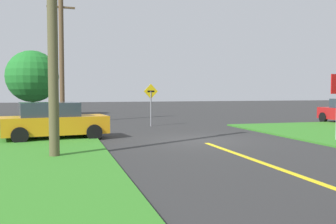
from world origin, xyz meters
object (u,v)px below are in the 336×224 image
at_px(utility_pole_near, 52,20).
at_px(utility_pole_mid, 62,59).
at_px(direction_sign, 151,100).
at_px(parked_car_near_building, 54,121).
at_px(oak_tree_left, 32,76).

relative_size(utility_pole_near, utility_pole_mid, 1.01).
bearing_deg(utility_pole_mid, direction_sign, -37.02).
distance_m(utility_pole_near, direction_sign, 11.51).
xyz_separation_m(parked_car_near_building, utility_pole_mid, (0.40, 8.85, 3.43)).
height_order(parked_car_near_building, direction_sign, direction_sign).
distance_m(parked_car_near_building, direction_sign, 7.48).
distance_m(utility_pole_mid, direction_sign, 6.93).
bearing_deg(utility_pole_mid, utility_pole_near, -91.30).
height_order(parked_car_near_building, utility_pole_mid, utility_pole_mid).
bearing_deg(parked_car_near_building, utility_pole_near, -97.16).
xyz_separation_m(parked_car_near_building, direction_sign, (5.52, 4.99, 0.78)).
distance_m(parked_car_near_building, utility_pole_mid, 9.50).
relative_size(utility_pole_mid, oak_tree_left, 1.48).
bearing_deg(direction_sign, utility_pole_near, -119.00).
distance_m(utility_pole_near, oak_tree_left, 21.85).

